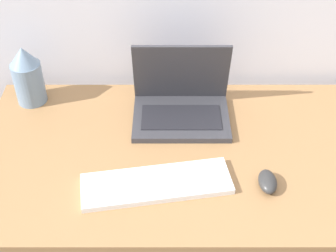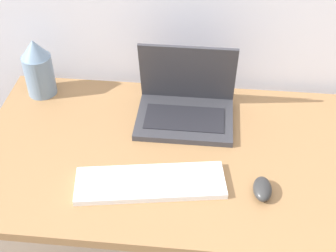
{
  "view_description": "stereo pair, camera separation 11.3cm",
  "coord_description": "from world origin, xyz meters",
  "px_view_note": "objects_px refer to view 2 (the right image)",
  "views": [
    {
      "loc": [
        -0.11,
        -0.7,
        1.75
      ],
      "look_at": [
        -0.1,
        0.36,
        0.85
      ],
      "focal_mm": 50.0,
      "sensor_mm": 36.0,
      "label": 1
    },
    {
      "loc": [
        0.0,
        -0.7,
        1.75
      ],
      "look_at": [
        -0.1,
        0.36,
        0.85
      ],
      "focal_mm": 50.0,
      "sensor_mm": 36.0,
      "label": 2
    }
  ],
  "objects_px": {
    "vase": "(37,68)",
    "mouse": "(261,189)",
    "keyboard": "(149,183)",
    "laptop": "(185,103)"
  },
  "relations": [
    {
      "from": "vase",
      "to": "mouse",
      "type": "bearing_deg",
      "value": -28.17
    },
    {
      "from": "keyboard",
      "to": "vase",
      "type": "distance_m",
      "value": 0.61
    },
    {
      "from": "vase",
      "to": "laptop",
      "type": "bearing_deg",
      "value": -8.68
    },
    {
      "from": "laptop",
      "to": "mouse",
      "type": "bearing_deg",
      "value": -53.79
    },
    {
      "from": "mouse",
      "to": "vase",
      "type": "bearing_deg",
      "value": 151.83
    },
    {
      "from": "laptop",
      "to": "keyboard",
      "type": "height_order",
      "value": "laptop"
    },
    {
      "from": "laptop",
      "to": "vase",
      "type": "xyz_separation_m",
      "value": [
        -0.52,
        0.08,
        0.05
      ]
    },
    {
      "from": "keyboard",
      "to": "mouse",
      "type": "relative_size",
      "value": 4.91
    },
    {
      "from": "laptop",
      "to": "keyboard",
      "type": "bearing_deg",
      "value": -103.15
    },
    {
      "from": "laptop",
      "to": "vase",
      "type": "relative_size",
      "value": 1.49
    }
  ]
}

